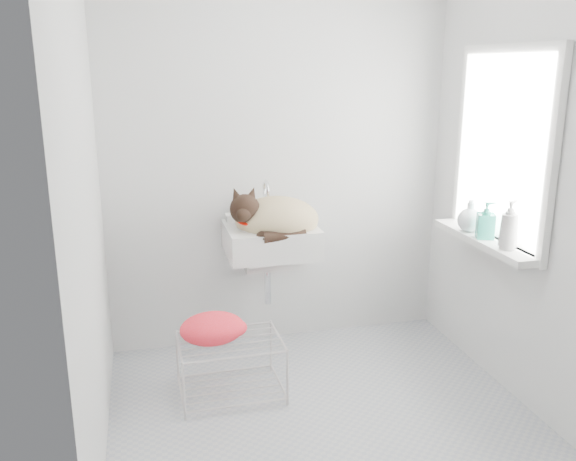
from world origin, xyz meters
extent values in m
cube|color=#AFB1B4|center=(0.00, 0.00, 0.00)|extent=(2.20, 2.00, 0.02)
cube|color=silver|center=(0.00, 1.00, 1.25)|extent=(2.20, 0.02, 2.50)
cube|color=silver|center=(1.10, 0.00, 1.25)|extent=(0.02, 2.00, 2.50)
cube|color=silver|center=(-1.10, 0.00, 1.25)|extent=(0.02, 2.00, 2.50)
cube|color=white|center=(1.09, 0.20, 1.35)|extent=(0.01, 0.80, 1.00)
cube|color=white|center=(1.07, 0.20, 1.35)|extent=(0.04, 0.90, 1.10)
cube|color=white|center=(1.01, 0.20, 0.83)|extent=(0.16, 0.88, 0.04)
cube|color=white|center=(-0.11, 0.74, 0.85)|extent=(0.54, 0.47, 0.22)
ellipsoid|color=tan|center=(-0.08, 0.73, 0.88)|extent=(0.55, 0.50, 0.25)
sphere|color=black|center=(-0.27, 0.65, 0.99)|extent=(0.21, 0.21, 0.18)
torus|color=#C30A00|center=(-0.25, 0.65, 0.94)|extent=(0.18, 0.18, 0.07)
cube|color=beige|center=(-0.44, 0.31, 0.15)|extent=(0.56, 0.40, 0.33)
ellipsoid|color=red|center=(-0.53, 0.32, 0.36)|extent=(0.38, 0.29, 0.15)
imported|color=silver|center=(1.00, -0.03, 0.85)|extent=(0.11, 0.11, 0.22)
imported|color=#228772|center=(1.00, 0.18, 0.85)|extent=(0.12, 0.12, 0.21)
imported|color=white|center=(1.00, 0.35, 0.85)|extent=(0.20, 0.20, 0.19)
camera|label=1|loc=(-0.85, -2.72, 1.79)|focal=37.63mm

